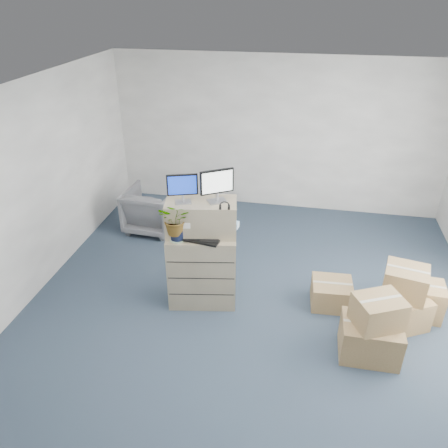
{
  "coord_description": "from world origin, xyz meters",
  "views": [
    {
      "loc": [
        0.51,
        -4.22,
        3.83
      ],
      "look_at": [
        -0.39,
        0.4,
        1.21
      ],
      "focal_mm": 35.0,
      "sensor_mm": 36.0,
      "label": 1
    }
  ],
  "objects_px": {
    "potted_plant": "(177,223)",
    "office_chair": "(151,208)",
    "keyboard": "(200,239)",
    "water_bottle": "(208,223)",
    "monitor_right": "(217,184)",
    "monitor_left": "(182,187)",
    "filing_cabinet_lower": "(202,268)"
  },
  "relations": [
    {
      "from": "potted_plant",
      "to": "office_chair",
      "type": "xyz_separation_m",
      "value": [
        -1.06,
        1.91,
        -0.85
      ]
    },
    {
      "from": "keyboard",
      "to": "office_chair",
      "type": "bearing_deg",
      "value": 134.77
    },
    {
      "from": "keyboard",
      "to": "water_bottle",
      "type": "distance_m",
      "value": 0.25
    },
    {
      "from": "keyboard",
      "to": "office_chair",
      "type": "xyz_separation_m",
      "value": [
        -1.34,
        1.86,
        -0.62
      ]
    },
    {
      "from": "keyboard",
      "to": "potted_plant",
      "type": "bearing_deg",
      "value": -161.57
    },
    {
      "from": "potted_plant",
      "to": "monitor_right",
      "type": "bearing_deg",
      "value": 30.73
    },
    {
      "from": "monitor_right",
      "to": "keyboard",
      "type": "height_order",
      "value": "monitor_right"
    },
    {
      "from": "monitor_left",
      "to": "office_chair",
      "type": "relative_size",
      "value": 0.44
    },
    {
      "from": "monitor_left",
      "to": "water_bottle",
      "type": "height_order",
      "value": "monitor_left"
    },
    {
      "from": "monitor_right",
      "to": "water_bottle",
      "type": "relative_size",
      "value": 1.5
    },
    {
      "from": "monitor_right",
      "to": "potted_plant",
      "type": "xyz_separation_m",
      "value": [
        -0.45,
        -0.27,
        -0.43
      ]
    },
    {
      "from": "filing_cabinet_lower",
      "to": "water_bottle",
      "type": "height_order",
      "value": "water_bottle"
    },
    {
      "from": "filing_cabinet_lower",
      "to": "monitor_left",
      "type": "bearing_deg",
      "value": 175.13
    },
    {
      "from": "water_bottle",
      "to": "potted_plant",
      "type": "distance_m",
      "value": 0.43
    },
    {
      "from": "monitor_left",
      "to": "office_chair",
      "type": "height_order",
      "value": "monitor_left"
    },
    {
      "from": "monitor_right",
      "to": "office_chair",
      "type": "height_order",
      "value": "monitor_right"
    },
    {
      "from": "filing_cabinet_lower",
      "to": "potted_plant",
      "type": "xyz_separation_m",
      "value": [
        -0.26,
        -0.18,
        0.75
      ]
    },
    {
      "from": "monitor_left",
      "to": "monitor_right",
      "type": "height_order",
      "value": "monitor_right"
    },
    {
      "from": "keyboard",
      "to": "water_bottle",
      "type": "xyz_separation_m",
      "value": [
        0.05,
        0.21,
        0.13
      ]
    },
    {
      "from": "monitor_left",
      "to": "keyboard",
      "type": "xyz_separation_m",
      "value": [
        0.23,
        -0.12,
        -0.63
      ]
    },
    {
      "from": "monitor_left",
      "to": "keyboard",
      "type": "height_order",
      "value": "monitor_left"
    },
    {
      "from": "monitor_right",
      "to": "water_bottle",
      "type": "bearing_deg",
      "value": 156.18
    },
    {
      "from": "filing_cabinet_lower",
      "to": "monitor_left",
      "type": "height_order",
      "value": "monitor_left"
    },
    {
      "from": "monitor_right",
      "to": "keyboard",
      "type": "xyz_separation_m",
      "value": [
        -0.17,
        -0.22,
        -0.66
      ]
    },
    {
      "from": "monitor_left",
      "to": "keyboard",
      "type": "distance_m",
      "value": 0.69
    },
    {
      "from": "water_bottle",
      "to": "office_chair",
      "type": "height_order",
      "value": "water_bottle"
    },
    {
      "from": "keyboard",
      "to": "water_bottle",
      "type": "bearing_deg",
      "value": 84.86
    },
    {
      "from": "filing_cabinet_lower",
      "to": "monitor_right",
      "type": "distance_m",
      "value": 1.2
    },
    {
      "from": "filing_cabinet_lower",
      "to": "monitor_left",
      "type": "distance_m",
      "value": 1.18
    },
    {
      "from": "keyboard",
      "to": "potted_plant",
      "type": "distance_m",
      "value": 0.36
    },
    {
      "from": "keyboard",
      "to": "office_chair",
      "type": "height_order",
      "value": "keyboard"
    },
    {
      "from": "potted_plant",
      "to": "office_chair",
      "type": "height_order",
      "value": "potted_plant"
    }
  ]
}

